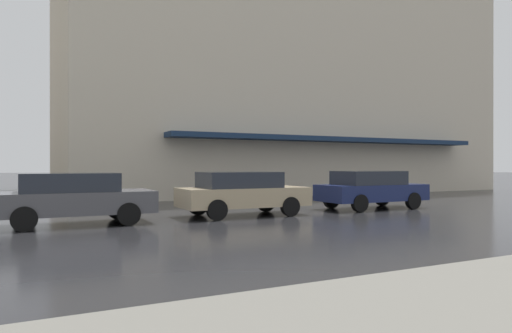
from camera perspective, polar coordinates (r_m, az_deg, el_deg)
The scene contains 4 objects.
haussmann_block_corner at distance 33.61m, azimuth 0.76°, elevation 16.80°, with size 17.76×26.63×23.02m.
car_dark_grey at distance 13.35m, azimuth -21.77°, elevation -3.57°, with size 1.85×4.10×1.41m.
car_champagne at distance 14.68m, azimuth -1.72°, elevation -3.23°, with size 1.85×4.10×1.41m.
car_navy at distance 17.59m, azimuth 14.14°, elevation -2.68°, with size 1.85×4.10×1.41m.
Camera 1 is at (-7.78, -5.35, 1.61)m, focal length 32.05 mm.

